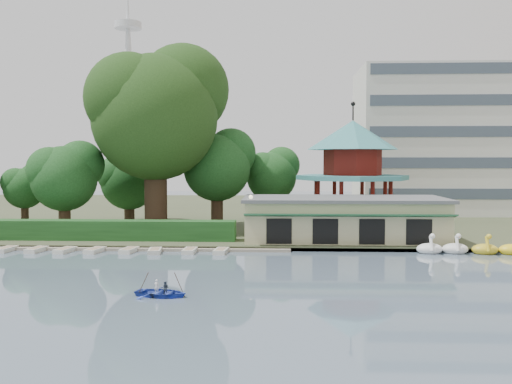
# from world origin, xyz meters

# --- Properties ---
(ground_plane) EXTENTS (220.00, 220.00, 0.00)m
(ground_plane) POSITION_xyz_m (0.00, 0.00, 0.00)
(ground_plane) COLOR slate
(ground_plane) RESTS_ON ground
(shore) EXTENTS (220.00, 70.00, 0.40)m
(shore) POSITION_xyz_m (0.00, 52.00, 0.20)
(shore) COLOR #424930
(shore) RESTS_ON ground
(embankment) EXTENTS (220.00, 0.60, 0.30)m
(embankment) POSITION_xyz_m (0.00, 17.30, 0.15)
(embankment) COLOR gray
(embankment) RESTS_ON ground
(dock) EXTENTS (34.00, 1.60, 0.24)m
(dock) POSITION_xyz_m (-12.00, 17.20, 0.12)
(dock) COLOR gray
(dock) RESTS_ON ground
(boathouse) EXTENTS (18.60, 9.39, 3.90)m
(boathouse) POSITION_xyz_m (10.00, 21.97, 2.37)
(boathouse) COLOR #C3BC8D
(boathouse) RESTS_ON shore
(pavilion) EXTENTS (12.40, 12.40, 13.50)m
(pavilion) POSITION_xyz_m (12.00, 32.00, 7.48)
(pavilion) COLOR #C3BC8D
(pavilion) RESTS_ON shore
(office_building) EXTENTS (38.00, 18.00, 20.00)m
(office_building) POSITION_xyz_m (32.67, 49.00, 9.73)
(office_building) COLOR silver
(office_building) RESTS_ON shore
(broadcast_tower) EXTENTS (8.00, 8.00, 96.00)m
(broadcast_tower) POSITION_xyz_m (-42.00, 140.00, 33.98)
(broadcast_tower) COLOR silver
(broadcast_tower) RESTS_ON ground
(hedge) EXTENTS (30.00, 2.00, 1.80)m
(hedge) POSITION_xyz_m (-15.00, 20.50, 1.30)
(hedge) COLOR #1E4E1E
(hedge) RESTS_ON shore
(lamp_post) EXTENTS (0.36, 0.36, 4.28)m
(lamp_post) POSITION_xyz_m (1.50, 19.00, 3.34)
(lamp_post) COLOR black
(lamp_post) RESTS_ON shore
(big_tree) EXTENTS (14.47, 13.48, 19.78)m
(big_tree) POSITION_xyz_m (-8.82, 28.21, 13.19)
(big_tree) COLOR #3A281C
(big_tree) RESTS_ON shore
(small_trees) EXTENTS (39.55, 16.86, 10.95)m
(small_trees) POSITION_xyz_m (-12.39, 31.41, 6.38)
(small_trees) COLOR #3A281C
(small_trees) RESTS_ON shore
(swan_boats) EXTENTS (15.79, 2.11, 1.92)m
(swan_boats) POSITION_xyz_m (23.19, 16.53, 0.40)
(swan_boats) COLOR white
(swan_boats) RESTS_ON ground
(moored_rowboats) EXTENTS (27.40, 2.71, 0.36)m
(moored_rowboats) POSITION_xyz_m (-13.95, 15.78, 0.18)
(moored_rowboats) COLOR beige
(moored_rowboats) RESTS_ON ground
(rowboat_with_passengers) EXTENTS (4.75, 3.81, 2.01)m
(rowboat_with_passengers) POSITION_xyz_m (-2.63, 0.69, 0.44)
(rowboat_with_passengers) COLOR #2C46B3
(rowboat_with_passengers) RESTS_ON ground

